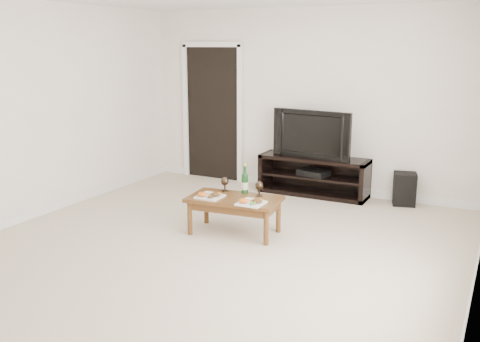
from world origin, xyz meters
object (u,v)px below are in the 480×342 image
(media_console, at_px, (313,176))
(television, at_px, (315,133))
(coffee_table, at_px, (234,215))
(subwoofer, at_px, (404,189))

(media_console, bearing_deg, television, 0.00)
(media_console, height_order, coffee_table, media_console)
(media_console, distance_m, coffee_table, 1.96)
(subwoofer, bearing_deg, media_console, 170.17)
(media_console, xyz_separation_m, television, (0.00, 0.00, 0.61))
(subwoofer, relative_size, coffee_table, 0.42)
(subwoofer, bearing_deg, coffee_table, -140.20)
(media_console, relative_size, television, 1.33)
(television, bearing_deg, coffee_table, -89.79)
(media_console, height_order, television, television)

